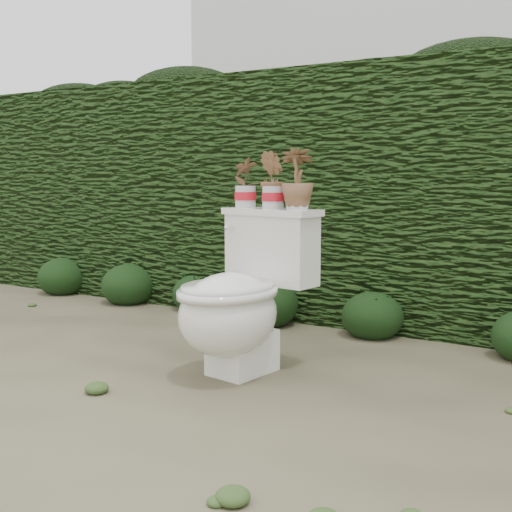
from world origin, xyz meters
The scene contains 11 objects.
ground centered at (0.00, 0.00, 0.00)m, with size 60.00×60.00×0.00m, color #7B7455.
hedge centered at (0.00, 1.60, 0.80)m, with size 8.00×1.00×1.60m, color #2D501A.
toilet centered at (-0.02, 0.03, 0.36)m, with size 0.55×0.74×0.78m.
potted_plant_left centered at (-0.15, 0.30, 0.89)m, with size 0.12×0.08×0.24m, color #2A651F.
potted_plant_center centered at (0.03, 0.27, 0.91)m, with size 0.15×0.12×0.26m, color #2A651F.
potted_plant_right centered at (0.17, 0.25, 0.91)m, with size 0.15×0.15×0.27m, color #2A651F.
liriope_clump_0 centered at (-2.36, 1.08, 0.16)m, with size 0.39×0.39×0.32m, color #1A3512.
liriope_clump_1 centered at (-1.64, 1.06, 0.16)m, with size 0.40×0.40×0.32m, color #1A3512.
liriope_clump_2 centered at (-1.07, 1.13, 0.14)m, with size 0.34×0.34×0.28m, color #1A3512.
liriope_clump_3 centered at (-0.41, 0.97, 0.16)m, with size 0.40×0.40×0.32m, color #1A3512.
liriope_clump_4 centered at (0.26, 1.04, 0.15)m, with size 0.36×0.36×0.29m, color #1A3512.
Camera 1 is at (1.57, -2.47, 0.94)m, focal length 45.00 mm.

